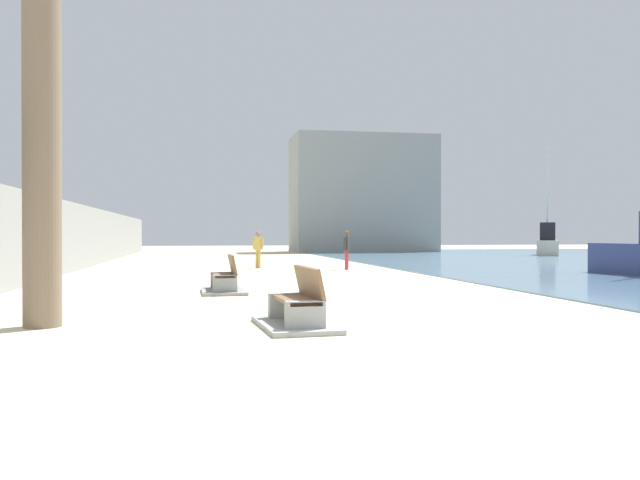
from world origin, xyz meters
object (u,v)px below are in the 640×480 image
Objects in this scene: person_standing at (347,247)px; boat_outer at (547,243)px; person_walking at (258,247)px; bench_near at (297,313)px; bench_far at (224,284)px.

person_standing is 0.21× the size of boat_outer.
person_walking is 0.21× the size of boat_outer.
person_walking is 4.06m from person_standing.
person_walking is (1.04, 18.75, 0.71)m from bench_near.
bench_near is 1.32× the size of person_standing.
bench_near is at bearing -82.29° from bench_far.
bench_far is at bearing -99.07° from person_walking.
boat_outer is (22.44, 32.16, 0.67)m from bench_near.
bench_far is at bearing -132.44° from boat_outer.
bench_near and bench_far have the same top height.
bench_near is at bearing -105.34° from person_standing.
bench_near is 39.21m from boat_outer.
person_standing is at bearing -139.31° from boat_outer.
boat_outer reaches higher than person_walking.
person_standing is (3.58, -1.91, 0.02)m from person_walking.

